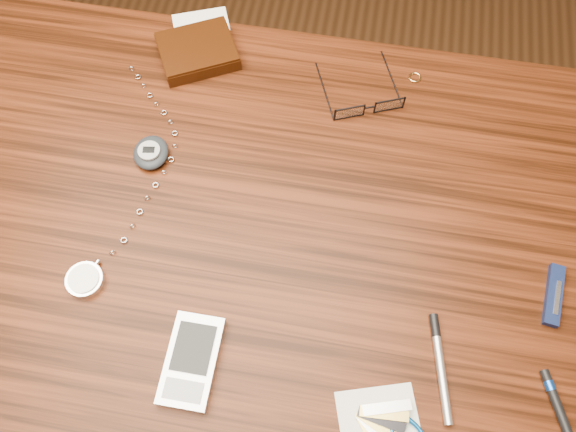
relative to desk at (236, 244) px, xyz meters
name	(u,v)px	position (x,y,z in m)	size (l,w,h in m)	color
ground	(257,341)	(0.00, 0.00, -0.65)	(3.80, 3.80, 0.00)	#472814
desk	(236,244)	(0.00, 0.00, 0.00)	(1.00, 0.70, 0.75)	#3D1809
wallet_and_card	(198,50)	(-0.11, 0.27, 0.11)	(0.15, 0.18, 0.03)	black
eyeglasses	(368,106)	(0.17, 0.21, 0.11)	(0.15, 0.15, 0.02)	black
gold_ring	(415,77)	(0.23, 0.29, 0.10)	(0.02, 0.02, 0.00)	#E4B767
pocket_watch	(90,269)	(-0.16, -0.11, 0.11)	(0.12, 0.38, 0.02)	silver
pda_phone	(192,361)	(0.00, -0.20, 0.11)	(0.06, 0.11, 0.02)	#ACABB0
pedometer	(151,153)	(-0.13, 0.08, 0.11)	(0.06, 0.07, 0.02)	black
pocket_knife	(554,295)	(0.44, -0.04, 0.11)	(0.03, 0.09, 0.01)	#0C1134
silver_pen	(439,359)	(0.30, -0.15, 0.11)	(0.04, 0.13, 0.01)	silver
black_blue_pen	(556,403)	(0.44, -0.18, 0.11)	(0.04, 0.08, 0.01)	black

